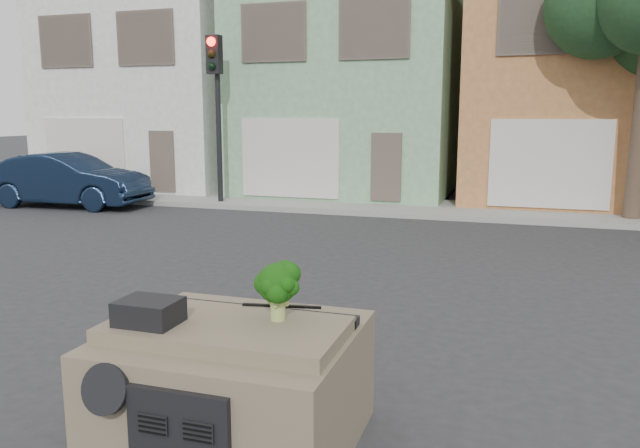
% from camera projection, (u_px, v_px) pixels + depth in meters
% --- Properties ---
extents(ground_plane, '(120.00, 120.00, 0.00)m').
position_uv_depth(ground_plane, '(335.00, 329.00, 8.19)').
color(ground_plane, '#303033').
rests_on(ground_plane, ground).
extents(sidewalk, '(40.00, 3.00, 0.15)m').
position_uv_depth(sidewalk, '(438.00, 209.00, 18.02)').
color(sidewalk, gray).
rests_on(sidewalk, ground).
extents(townhouse_white, '(7.20, 8.20, 7.55)m').
position_uv_depth(townhouse_white, '(172.00, 88.00, 24.44)').
color(townhouse_white, silver).
rests_on(townhouse_white, ground).
extents(townhouse_mint, '(7.20, 8.20, 7.55)m').
position_uv_depth(townhouse_mint, '(357.00, 86.00, 22.18)').
color(townhouse_mint, '#84B083').
rests_on(townhouse_mint, ground).
extents(townhouse_tan, '(7.20, 8.20, 7.55)m').
position_uv_depth(townhouse_tan, '(584.00, 83.00, 19.92)').
color(townhouse_tan, '#B87844').
rests_on(townhouse_tan, ground).
extents(navy_sedan, '(5.00, 1.97, 1.62)m').
position_uv_depth(navy_sedan, '(70.00, 207.00, 19.01)').
color(navy_sedan, '#111E34').
rests_on(navy_sedan, ground).
extents(traffic_signal, '(0.40, 0.40, 5.10)m').
position_uv_depth(traffic_signal, '(217.00, 122.00, 18.61)').
color(traffic_signal, black).
rests_on(traffic_signal, ground).
extents(car_dashboard, '(2.00, 1.80, 1.12)m').
position_uv_depth(car_dashboard, '(235.00, 381.00, 5.28)').
color(car_dashboard, '#72644E').
rests_on(car_dashboard, ground).
extents(instrument_hump, '(0.48, 0.38, 0.20)m').
position_uv_depth(instrument_hump, '(149.00, 312.00, 5.01)').
color(instrument_hump, black).
rests_on(instrument_hump, car_dashboard).
extents(wiper_arm, '(0.69, 0.15, 0.02)m').
position_uv_depth(wiper_arm, '(282.00, 306.00, 5.45)').
color(wiper_arm, black).
rests_on(wiper_arm, car_dashboard).
extents(broccoli, '(0.56, 0.56, 0.49)m').
position_uv_depth(broccoli, '(278.00, 291.00, 5.08)').
color(broccoli, '#103A09').
rests_on(broccoli, car_dashboard).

